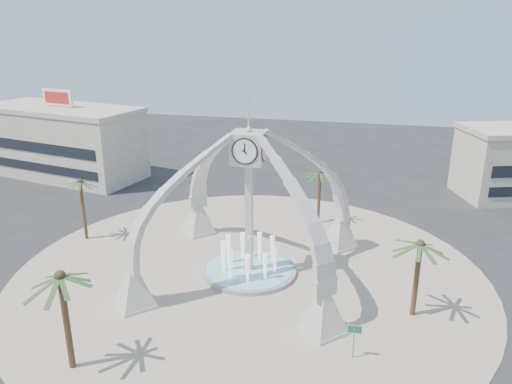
% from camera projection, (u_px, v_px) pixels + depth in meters
% --- Properties ---
extents(ground, '(140.00, 140.00, 0.00)m').
position_uv_depth(ground, '(249.00, 273.00, 42.74)').
color(ground, '#282828').
rests_on(ground, ground).
extents(plaza, '(40.00, 40.00, 0.06)m').
position_uv_depth(plaza, '(249.00, 273.00, 42.73)').
color(plaza, tan).
rests_on(plaza, ground).
extents(clock_tower, '(17.94, 17.94, 16.30)m').
position_uv_depth(clock_tower, '(249.00, 202.00, 40.64)').
color(clock_tower, beige).
rests_on(clock_tower, ground).
extents(fountain, '(8.00, 8.00, 3.62)m').
position_uv_depth(fountain, '(249.00, 270.00, 42.65)').
color(fountain, '#9D9D9F').
rests_on(fountain, ground).
extents(building_nw, '(23.75, 13.73, 11.90)m').
position_uv_depth(building_nw, '(63.00, 141.00, 68.51)').
color(building_nw, beige).
rests_on(building_nw, ground).
extents(palm_east, '(5.35, 5.35, 6.50)m').
position_uv_depth(palm_east, '(420.00, 245.00, 34.79)').
color(palm_east, brown).
rests_on(palm_east, ground).
extents(palm_west, '(4.51, 4.51, 6.64)m').
position_uv_depth(palm_west, '(80.00, 182.00, 47.52)').
color(palm_west, brown).
rests_on(palm_west, ground).
extents(palm_north, '(3.59, 3.59, 6.33)m').
position_uv_depth(palm_north, '(320.00, 173.00, 51.61)').
color(palm_north, brown).
rests_on(palm_north, ground).
extents(palm_south, '(4.57, 4.57, 7.20)m').
position_uv_depth(palm_south, '(60.00, 277.00, 29.07)').
color(palm_south, brown).
rests_on(palm_south, ground).
extents(street_sign, '(0.95, 0.08, 2.58)m').
position_uv_depth(street_sign, '(354.00, 334.00, 31.34)').
color(street_sign, slate).
rests_on(street_sign, ground).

